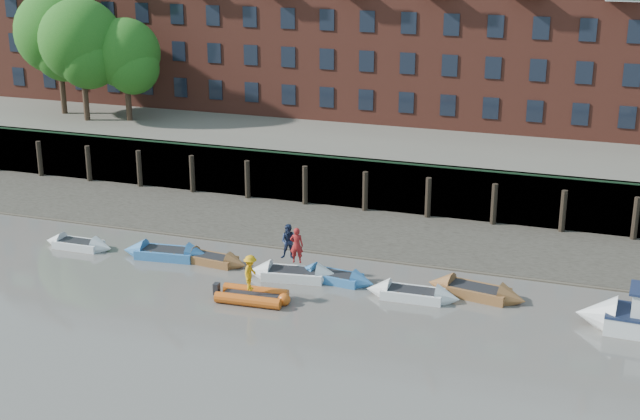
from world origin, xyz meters
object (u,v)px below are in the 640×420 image
at_px(rowboat_2, 212,259).
at_px(rowboat_5, 413,294).
at_px(rowboat_0, 78,244).
at_px(rowboat_4, 334,277).
at_px(rib_tender, 255,296).
at_px(person_rower_a, 297,245).
at_px(rowboat_1, 167,253).
at_px(rowboat_6, 476,291).
at_px(rowboat_3, 294,274).
at_px(person_rower_b, 289,242).
at_px(person_rib_crew, 250,273).

xyz_separation_m(rowboat_2, rowboat_5, (11.24, -1.01, 0.02)).
height_order(rowboat_0, rowboat_2, rowboat_0).
relative_size(rowboat_2, rowboat_5, 0.92).
height_order(rowboat_4, rib_tender, rowboat_4).
bearing_deg(rowboat_2, rowboat_0, -171.25).
relative_size(rowboat_5, person_rower_a, 2.50).
height_order(rowboat_0, rowboat_4, rowboat_4).
relative_size(rowboat_1, rowboat_6, 1.00).
bearing_deg(rowboat_6, rowboat_4, -166.36).
bearing_deg(rowboat_3, person_rower_b, 131.34).
bearing_deg(rowboat_5, rowboat_0, 176.27).
height_order(rowboat_4, rowboat_5, rowboat_5).
bearing_deg(rowboat_6, person_rower_a, -164.21).
relative_size(rowboat_4, rib_tender, 1.23).
relative_size(rowboat_5, rib_tender, 1.28).
relative_size(rowboat_1, person_rib_crew, 2.92).
height_order(rowboat_1, rowboat_5, rowboat_1).
bearing_deg(rowboat_0, person_rib_crew, -16.24).
distance_m(rowboat_1, rowboat_6, 16.76).
height_order(rowboat_5, rowboat_6, rowboat_6).
height_order(rowboat_0, rowboat_3, rowboat_3).
bearing_deg(person_rower_b, rowboat_1, 166.86).
bearing_deg(person_rib_crew, rowboat_5, -72.61).
bearing_deg(rowboat_1, rib_tender, -35.19).
relative_size(rowboat_3, rowboat_6, 0.98).
relative_size(rowboat_0, person_rib_crew, 2.39).
bearing_deg(person_rower_b, rib_tender, -108.52).
bearing_deg(person_rib_crew, rowboat_1, 56.82).
relative_size(rowboat_2, person_rower_a, 2.30).
bearing_deg(rowboat_4, rowboat_5, -4.18).
bearing_deg(rowboat_5, rowboat_2, 173.06).
bearing_deg(person_rib_crew, rowboat_6, -71.75).
relative_size(rowboat_4, person_rower_a, 2.38).
height_order(rowboat_1, rowboat_3, rowboat_1).
bearing_deg(person_rower_a, rowboat_5, 166.42).
height_order(rowboat_5, person_rower_a, person_rower_a).
bearing_deg(rowboat_3, person_rower_a, -28.72).
bearing_deg(rib_tender, rowboat_3, 73.14).
distance_m(rowboat_2, rowboat_6, 14.09).
xyz_separation_m(rowboat_0, rowboat_1, (5.38, 0.28, 0.04)).
relative_size(rowboat_1, rowboat_4, 1.15).
bearing_deg(rowboat_0, rowboat_4, 0.49).
xyz_separation_m(person_rower_a, person_rower_b, (-0.55, 0.37, -0.01)).
relative_size(rowboat_0, rowboat_3, 0.83).
bearing_deg(rib_tender, person_rower_a, 69.49).
height_order(rowboat_0, person_rower_a, person_rower_a).
height_order(person_rower_a, person_rib_crew, person_rower_a).
xyz_separation_m(rowboat_4, person_rower_b, (-2.41, -0.09, 1.65)).
xyz_separation_m(rowboat_6, person_rower_a, (-8.98, -0.92, 1.63)).
height_order(rowboat_1, rowboat_4, rowboat_1).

